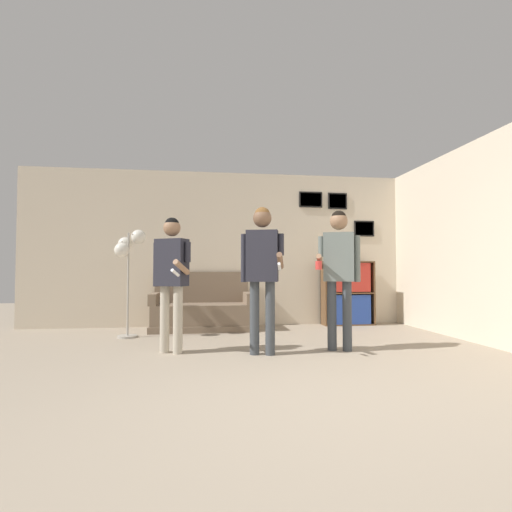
# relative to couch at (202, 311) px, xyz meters

# --- Properties ---
(ground_plane) EXTENTS (20.00, 20.00, 0.00)m
(ground_plane) POSITION_rel_couch_xyz_m (0.88, -3.91, -0.30)
(ground_plane) COLOR gray
(wall_back) EXTENTS (7.83, 0.08, 2.70)m
(wall_back) POSITION_rel_couch_xyz_m (0.89, 0.41, 1.05)
(wall_back) COLOR beige
(wall_back) RESTS_ON ground_plane
(wall_right) EXTENTS (0.06, 6.69, 2.70)m
(wall_right) POSITION_rel_couch_xyz_m (3.62, -1.77, 1.05)
(wall_right) COLOR beige
(wall_right) RESTS_ON ground_plane
(couch) EXTENTS (1.63, 0.80, 0.94)m
(couch) POSITION_rel_couch_xyz_m (0.00, 0.00, 0.00)
(couch) COLOR #7A6651
(couch) RESTS_ON ground_plane
(bookshelf) EXTENTS (0.91, 0.30, 1.13)m
(bookshelf) POSITION_rel_couch_xyz_m (2.57, 0.19, 0.26)
(bookshelf) COLOR brown
(bookshelf) RESTS_ON ground_plane
(floor_lamp) EXTENTS (0.42, 0.45, 1.56)m
(floor_lamp) POSITION_rel_couch_xyz_m (-1.06, -0.67, 0.92)
(floor_lamp) COLOR #ADA89E
(floor_lamp) RESTS_ON ground_plane
(person_player_foreground_left) EXTENTS (0.45, 0.57, 1.59)m
(person_player_foreground_left) POSITION_rel_couch_xyz_m (-0.36, -1.87, 0.66)
(person_player_foreground_left) COLOR #B7AD99
(person_player_foreground_left) RESTS_ON ground_plane
(person_player_foreground_center) EXTENTS (0.49, 0.54, 1.70)m
(person_player_foreground_center) POSITION_rel_couch_xyz_m (0.68, -2.10, 0.74)
(person_player_foreground_center) COLOR #3D4247
(person_player_foreground_center) RESTS_ON ground_plane
(person_watcher_holding_cup) EXTENTS (0.58, 0.37, 1.69)m
(person_watcher_holding_cup) POSITION_rel_couch_xyz_m (1.64, -1.99, 0.74)
(person_watcher_holding_cup) COLOR #3D4247
(person_watcher_holding_cup) RESTS_ON ground_plane
(drinking_cup) EXTENTS (0.09, 0.09, 0.10)m
(drinking_cup) POSITION_rel_couch_xyz_m (2.53, 0.19, 0.87)
(drinking_cup) COLOR yellow
(drinking_cup) RESTS_ON bookshelf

